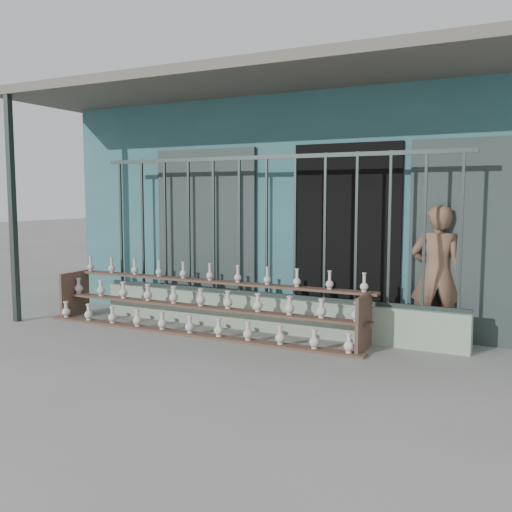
% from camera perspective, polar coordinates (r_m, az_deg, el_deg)
% --- Properties ---
extents(ground, '(60.00, 60.00, 0.00)m').
position_cam_1_polar(ground, '(6.33, -4.13, -9.89)').
color(ground, slate).
extents(workshop_building, '(7.40, 6.60, 3.21)m').
position_cam_1_polar(workshop_building, '(9.96, 8.43, 5.28)').
color(workshop_building, '#2E5E63').
rests_on(workshop_building, ground).
extents(parapet_wall, '(5.00, 0.20, 0.45)m').
position_cam_1_polar(parapet_wall, '(7.39, 1.05, -5.77)').
color(parapet_wall, gray).
rests_on(parapet_wall, ground).
extents(security_fence, '(5.00, 0.04, 1.80)m').
position_cam_1_polar(security_fence, '(7.25, 1.07, 2.96)').
color(security_fence, '#283330').
rests_on(security_fence, parapet_wall).
extents(shelf_rack, '(4.50, 0.68, 0.85)m').
position_cam_1_polar(shelf_rack, '(7.37, -5.65, -4.77)').
color(shelf_rack, brown).
rests_on(shelf_rack, ground).
extents(elderly_woman, '(0.68, 0.54, 1.64)m').
position_cam_1_polar(elderly_woman, '(7.07, 17.57, -1.72)').
color(elderly_woman, brown).
rests_on(elderly_woman, ground).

